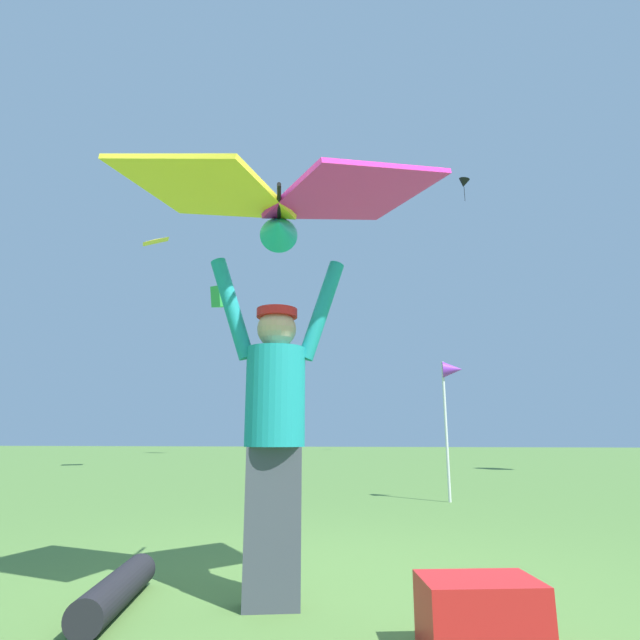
% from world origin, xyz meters
% --- Properties ---
extents(ground_plane, '(120.00, 120.00, 0.00)m').
position_xyz_m(ground_plane, '(0.00, 0.00, 0.00)').
color(ground_plane, '#517A38').
extents(kite_flyer_person, '(0.80, 0.42, 1.92)m').
position_xyz_m(kite_flyer_person, '(-0.20, -0.17, 0.94)').
color(kite_flyer_person, '#424751').
rests_on(kite_flyer_person, ground).
extents(held_stunt_kite, '(1.97, 1.28, 0.42)m').
position_xyz_m(held_stunt_kite, '(-0.18, -0.26, 2.28)').
color(held_stunt_kite, black).
extents(distant_kite_black_mid_left, '(1.84, 1.63, 2.83)m').
position_xyz_m(distant_kite_black_mid_left, '(-1.97, 34.83, 21.31)').
color(distant_kite_black_mid_left, black).
extents(distant_kite_black_far_center, '(1.06, 1.01, 1.97)m').
position_xyz_m(distant_kite_black_far_center, '(4.48, 34.45, 20.25)').
color(distant_kite_black_far_center, black).
extents(distant_kite_green_high_right, '(1.10, 1.32, 1.47)m').
position_xyz_m(distant_kite_green_high_right, '(-11.31, 25.21, 9.40)').
color(distant_kite_green_high_right, green).
extents(distant_kite_yellow_high_left, '(0.96, 0.97, 0.45)m').
position_xyz_m(distant_kite_yellow_high_left, '(-7.33, 10.51, 6.89)').
color(distant_kite_yellow_high_left, yellow).
extents(cooler_box, '(0.54, 0.43, 0.30)m').
position_xyz_m(cooler_box, '(0.82, -0.62, 0.15)').
color(cooler_box, red).
rests_on(cooler_box, ground).
extents(spare_kite_bag, '(0.41, 0.93, 0.18)m').
position_xyz_m(spare_kite_bag, '(-0.99, -0.36, 0.09)').
color(spare_kite_bag, black).
rests_on(spare_kite_bag, ground).
extents(marker_flag, '(0.30, 0.24, 1.99)m').
position_xyz_m(marker_flag, '(1.05, 4.76, 1.73)').
color(marker_flag, silver).
rests_on(marker_flag, ground).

